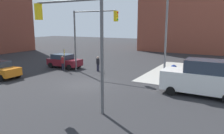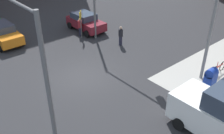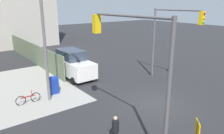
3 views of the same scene
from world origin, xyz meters
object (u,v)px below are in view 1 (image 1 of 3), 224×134
traffic_signal_nw_corner (90,29)px  mailbox_blue (173,73)px  pedestrian_waiting (63,63)px  traffic_signal_se_corner (74,33)px  bicycle_leaning_on_fence (172,72)px  sedan_maroon (64,61)px  street_lamp_corner (162,28)px  van_white_delivery (202,78)px  pedestrian_crossing (98,64)px

traffic_signal_nw_corner → mailbox_blue: (8.63, 0.50, -3.87)m
traffic_signal_nw_corner → pedestrian_waiting: (-3.37, -0.70, -3.79)m
traffic_signal_se_corner → bicycle_leaning_on_fence: bearing=75.6°
pedestrian_waiting → bicycle_leaning_on_fence: pedestrian_waiting is taller
sedan_maroon → pedestrian_waiting: bearing=-55.2°
pedestrian_waiting → bicycle_leaning_on_fence: size_ratio=0.92×
pedestrian_waiting → bicycle_leaning_on_fence: (11.40, 3.40, -0.49)m
street_lamp_corner → sedan_maroon: bearing=-176.6°
street_lamp_corner → bicycle_leaning_on_fence: (0.72, 1.59, -4.35)m
street_lamp_corner → van_white_delivery: bearing=-42.6°
traffic_signal_nw_corner → pedestrian_crossing: bearing=58.7°
traffic_signal_se_corner → pedestrian_crossing: 11.38m
mailbox_blue → bicycle_leaning_on_fence: 2.32m
traffic_signal_nw_corner → van_white_delivery: traffic_signal_nw_corner is taller
traffic_signal_nw_corner → sedan_maroon: bearing=174.1°
mailbox_blue → bicycle_leaning_on_fence: size_ratio=0.82×
pedestrian_crossing → bicycle_leaning_on_fence: 7.87m
traffic_signal_se_corner → van_white_delivery: (6.43, 6.30, -3.32)m
sedan_maroon → bicycle_leaning_on_fence: sedan_maroon is taller
mailbox_blue → sedan_maroon: size_ratio=0.35×
sedan_maroon → traffic_signal_nw_corner: bearing=-5.9°
mailbox_blue → pedestrian_waiting: bearing=-174.3°
traffic_signal_se_corner → bicycle_leaning_on_fence: size_ratio=3.71×
sedan_maroon → pedestrian_waiting: sedan_maroon is taller
traffic_signal_se_corner → street_lamp_corner: size_ratio=0.81×
mailbox_blue → van_white_delivery: (2.83, -3.20, 0.52)m
pedestrian_crossing → bicycle_leaning_on_fence: (7.60, 2.00, -0.49)m
street_lamp_corner → van_white_delivery: street_lamp_corner is taller
mailbox_blue → pedestrian_crossing: pedestrian_crossing is taller
traffic_signal_se_corner → mailbox_blue: bearing=69.2°
van_white_delivery → pedestrian_waiting: van_white_delivery is taller
van_white_delivery → pedestrian_waiting: (-14.83, 2.00, -0.44)m
pedestrian_crossing → mailbox_blue: bearing=165.8°
sedan_maroon → bicycle_leaning_on_fence: size_ratio=2.33×
bicycle_leaning_on_fence → pedestrian_crossing: bearing=-165.3°
street_lamp_corner → sedan_maroon: 12.12m
van_white_delivery → pedestrian_waiting: bearing=172.3°
mailbox_blue → bicycle_leaning_on_fence: bearing=105.3°
sedan_maroon → bicycle_leaning_on_fence: 12.40m
van_white_delivery → bicycle_leaning_on_fence: 6.46m
traffic_signal_nw_corner → street_lamp_corner: size_ratio=0.81×
street_lamp_corner → pedestrian_waiting: (-10.68, -1.81, -3.87)m
mailbox_blue → van_white_delivery: van_white_delivery is taller
street_lamp_corner → mailbox_blue: street_lamp_corner is taller
sedan_maroon → pedestrian_waiting: 1.37m
pedestrian_crossing → bicycle_leaning_on_fence: size_ratio=0.93×
traffic_signal_nw_corner → pedestrian_crossing: 3.88m
van_white_delivery → pedestrian_waiting: 14.97m
traffic_signal_nw_corner → bicycle_leaning_on_fence: bearing=18.6°
mailbox_blue → bicycle_leaning_on_fence: (-0.60, 2.20, -0.42)m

